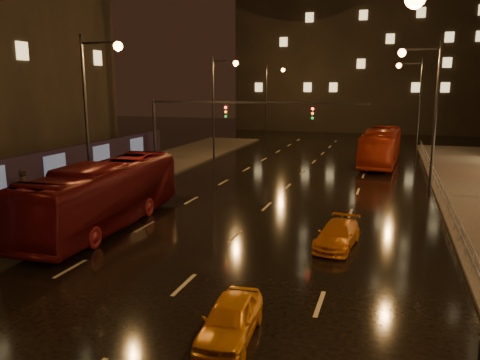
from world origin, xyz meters
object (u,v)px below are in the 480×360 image
(taxi_near, at_px, (230,319))
(bus_red, at_px, (104,195))
(pedestrian_c, at_px, (23,182))
(taxi_far, at_px, (337,235))
(bus_curb, at_px, (381,147))

(taxi_near, bearing_deg, bus_red, 135.65)
(bus_red, bearing_deg, taxi_near, -44.01)
(bus_red, relative_size, taxi_near, 3.46)
(bus_red, bearing_deg, pedestrian_c, 152.25)
(taxi_far, relative_size, pedestrian_c, 2.29)
(bus_red, relative_size, pedestrian_c, 7.18)
(taxi_near, relative_size, pedestrian_c, 2.08)
(bus_curb, xyz_separation_m, pedestrian_c, (-22.12, -20.79, -0.67))
(bus_red, distance_m, bus_curb, 28.14)
(taxi_near, height_order, taxi_far, taxi_near)
(taxi_near, bearing_deg, bus_curb, 80.83)
(bus_curb, distance_m, taxi_far, 24.43)
(bus_red, xyz_separation_m, pedestrian_c, (-9.03, 4.12, -0.70))
(bus_curb, distance_m, taxi_near, 33.55)
(bus_red, relative_size, taxi_far, 3.14)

